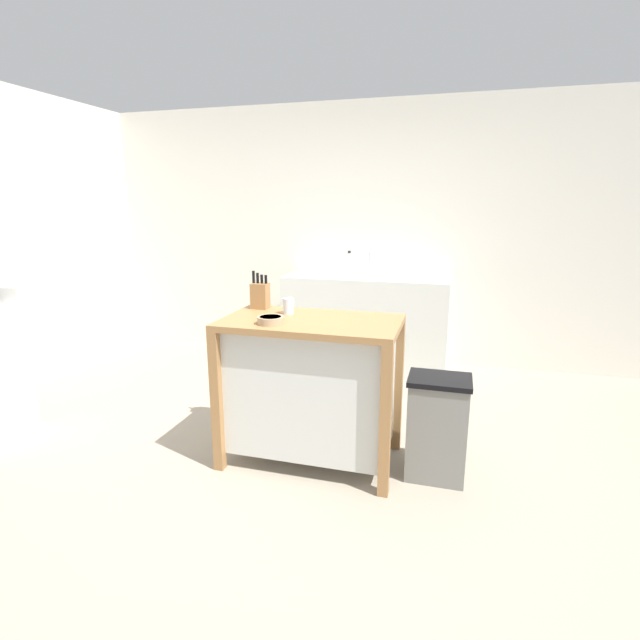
{
  "coord_description": "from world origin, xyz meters",
  "views": [
    {
      "loc": [
        0.9,
        -2.55,
        1.6
      ],
      "look_at": [
        0.08,
        0.35,
        0.87
      ],
      "focal_mm": 26.9,
      "sensor_mm": 36.0,
      "label": 1
    }
  ],
  "objects_px": {
    "kitchen_island": "(311,383)",
    "bottle_dish_soap": "(349,264)",
    "drinking_cup": "(288,306)",
    "trash_bin": "(437,427)",
    "bowl_ceramic_small": "(271,320)",
    "sink_faucet": "(370,263)",
    "knife_block": "(260,295)"
  },
  "relations": [
    {
      "from": "kitchen_island",
      "to": "bottle_dish_soap",
      "type": "distance_m",
      "value": 2.04
    },
    {
      "from": "drinking_cup",
      "to": "bottle_dish_soap",
      "type": "relative_size",
      "value": 0.42
    },
    {
      "from": "kitchen_island",
      "to": "trash_bin",
      "type": "height_order",
      "value": "kitchen_island"
    },
    {
      "from": "bowl_ceramic_small",
      "to": "sink_faucet",
      "type": "distance_m",
      "value": 2.23
    },
    {
      "from": "bowl_ceramic_small",
      "to": "trash_bin",
      "type": "relative_size",
      "value": 0.25
    },
    {
      "from": "kitchen_island",
      "to": "drinking_cup",
      "type": "xyz_separation_m",
      "value": [
        -0.18,
        0.11,
        0.46
      ]
    },
    {
      "from": "trash_bin",
      "to": "bowl_ceramic_small",
      "type": "bearing_deg",
      "value": -170.01
    },
    {
      "from": "kitchen_island",
      "to": "drinking_cup",
      "type": "bearing_deg",
      "value": 149.49
    },
    {
      "from": "sink_faucet",
      "to": "knife_block",
      "type": "bearing_deg",
      "value": -102.65
    },
    {
      "from": "drinking_cup",
      "to": "sink_faucet",
      "type": "xyz_separation_m",
      "value": [
        0.18,
        1.94,
        0.05
      ]
    },
    {
      "from": "knife_block",
      "to": "sink_faucet",
      "type": "bearing_deg",
      "value": 77.35
    },
    {
      "from": "drinking_cup",
      "to": "trash_bin",
      "type": "bearing_deg",
      "value": -6.43
    },
    {
      "from": "kitchen_island",
      "to": "trash_bin",
      "type": "distance_m",
      "value": 0.8
    },
    {
      "from": "bowl_ceramic_small",
      "to": "bottle_dish_soap",
      "type": "relative_size",
      "value": 0.65
    },
    {
      "from": "trash_bin",
      "to": "bottle_dish_soap",
      "type": "height_order",
      "value": "bottle_dish_soap"
    },
    {
      "from": "kitchen_island",
      "to": "bowl_ceramic_small",
      "type": "bearing_deg",
      "value": -138.52
    },
    {
      "from": "knife_block",
      "to": "bowl_ceramic_small",
      "type": "height_order",
      "value": "knife_block"
    },
    {
      "from": "kitchen_island",
      "to": "sink_faucet",
      "type": "bearing_deg",
      "value": 90.22
    },
    {
      "from": "kitchen_island",
      "to": "bowl_ceramic_small",
      "type": "xyz_separation_m",
      "value": [
        -0.19,
        -0.17,
        0.43
      ]
    },
    {
      "from": "bottle_dish_soap",
      "to": "knife_block",
      "type": "bearing_deg",
      "value": -97.17
    },
    {
      "from": "trash_bin",
      "to": "sink_faucet",
      "type": "height_order",
      "value": "sink_faucet"
    },
    {
      "from": "bowl_ceramic_small",
      "to": "kitchen_island",
      "type": "bearing_deg",
      "value": 41.48
    },
    {
      "from": "trash_bin",
      "to": "sink_faucet",
      "type": "xyz_separation_m",
      "value": [
        -0.79,
        2.05,
        0.71
      ]
    },
    {
      "from": "knife_block",
      "to": "drinking_cup",
      "type": "bearing_deg",
      "value": -24.08
    },
    {
      "from": "knife_block",
      "to": "bowl_ceramic_small",
      "type": "bearing_deg",
      "value": -59.69
    },
    {
      "from": "knife_block",
      "to": "drinking_cup",
      "type": "relative_size",
      "value": 2.5
    },
    {
      "from": "kitchen_island",
      "to": "drinking_cup",
      "type": "height_order",
      "value": "drinking_cup"
    },
    {
      "from": "sink_faucet",
      "to": "trash_bin",
      "type": "bearing_deg",
      "value": -68.97
    },
    {
      "from": "drinking_cup",
      "to": "sink_faucet",
      "type": "height_order",
      "value": "sink_faucet"
    },
    {
      "from": "drinking_cup",
      "to": "bottle_dish_soap",
      "type": "height_order",
      "value": "bottle_dish_soap"
    },
    {
      "from": "sink_faucet",
      "to": "bottle_dish_soap",
      "type": "bearing_deg",
      "value": -156.15
    },
    {
      "from": "drinking_cup",
      "to": "trash_bin",
      "type": "distance_m",
      "value": 1.17
    }
  ]
}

